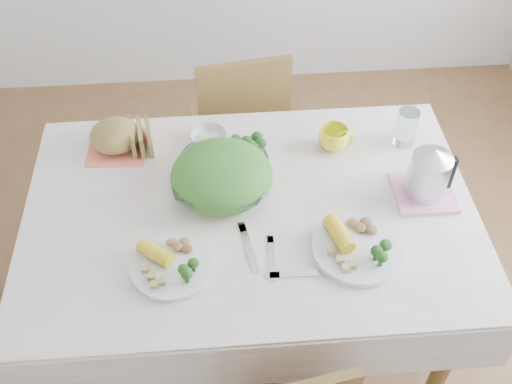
{
  "coord_description": "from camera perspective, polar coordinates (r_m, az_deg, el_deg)",
  "views": [
    {
      "loc": [
        -0.09,
        -1.32,
        2.24
      ],
      "look_at": [
        0.02,
        0.02,
        0.82
      ],
      "focal_mm": 42.0,
      "sensor_mm": 36.0,
      "label": 1
    }
  ],
  "objects": [
    {
      "name": "floor",
      "position": [
        2.61,
        -0.41,
        -12.83
      ],
      "size": [
        3.6,
        3.6,
        0.0
      ],
      "primitive_type": "plane",
      "color": "brown",
      "rests_on": "ground"
    },
    {
      "name": "dining_table",
      "position": [
        2.29,
        -0.46,
        -8.06
      ],
      "size": [
        1.4,
        0.9,
        0.75
      ],
      "primitive_type": "cube",
      "color": "brown",
      "rests_on": "floor"
    },
    {
      "name": "tablecloth",
      "position": [
        1.99,
        -0.53,
        -1.71
      ],
      "size": [
        1.5,
        1.0,
        0.01
      ],
      "primitive_type": "cube",
      "color": "#F1DED2",
      "rests_on": "dining_table"
    },
    {
      "name": "chair_far",
      "position": [
        2.79,
        -1.84,
        6.88
      ],
      "size": [
        0.46,
        0.46,
        0.9
      ],
      "primitive_type": "cube",
      "rotation": [
        0.0,
        0.0,
        3.29
      ],
      "color": "brown",
      "rests_on": "floor"
    },
    {
      "name": "salad_bowl",
      "position": [
        2.03,
        -3.25,
        1.11
      ],
      "size": [
        0.37,
        0.37,
        0.08
      ],
      "primitive_type": "imported",
      "rotation": [
        0.0,
        0.0,
        -0.17
      ],
      "color": "white",
      "rests_on": "tablecloth"
    },
    {
      "name": "dinner_plate_left",
      "position": [
        1.84,
        -7.99,
        -7.0
      ],
      "size": [
        0.35,
        0.35,
        0.02
      ],
      "primitive_type": "cylinder",
      "rotation": [
        0.0,
        0.0,
        0.56
      ],
      "color": "white",
      "rests_on": "tablecloth"
    },
    {
      "name": "dinner_plate_right",
      "position": [
        1.89,
        9.58,
        -5.35
      ],
      "size": [
        0.3,
        0.3,
        0.02
      ],
      "primitive_type": "cylinder",
      "rotation": [
        0.0,
        0.0,
        -0.06
      ],
      "color": "white",
      "rests_on": "tablecloth"
    },
    {
      "name": "broccoli_plate",
      "position": [
        2.17,
        -0.88,
        3.87
      ],
      "size": [
        0.25,
        0.25,
        0.02
      ],
      "primitive_type": "cylinder",
      "rotation": [
        0.0,
        0.0,
        -0.13
      ],
      "color": "beige",
      "rests_on": "tablecloth"
    },
    {
      "name": "napkin",
      "position": [
        2.26,
        -13.05,
        4.2
      ],
      "size": [
        0.22,
        0.22,
        0.0
      ],
      "primitive_type": "cube",
      "rotation": [
        0.0,
        0.0,
        -0.05
      ],
      "color": "#FD7A5D",
      "rests_on": "tablecloth"
    },
    {
      "name": "bread_loaf",
      "position": [
        2.22,
        -13.28,
        5.26
      ],
      "size": [
        0.18,
        0.17,
        0.11
      ],
      "primitive_type": "ellipsoid",
      "rotation": [
        0.0,
        0.0,
        0.01
      ],
      "color": "olive",
      "rests_on": "napkin"
    },
    {
      "name": "fruit_bowl",
      "position": [
        2.21,
        -4.51,
        5.12
      ],
      "size": [
        0.18,
        0.18,
        0.04
      ],
      "primitive_type": "imported",
      "rotation": [
        0.0,
        0.0,
        0.42
      ],
      "color": "white",
      "rests_on": "tablecloth"
    },
    {
      "name": "yellow_mug",
      "position": [
        2.19,
        7.41,
        5.1
      ],
      "size": [
        0.14,
        0.14,
        0.09
      ],
      "primitive_type": "imported",
      "rotation": [
        0.0,
        0.0,
        -0.28
      ],
      "color": "#FDF728",
      "rests_on": "tablecloth"
    },
    {
      "name": "glass_tumbler",
      "position": [
        2.25,
        14.07,
        5.82
      ],
      "size": [
        0.09,
        0.09,
        0.14
      ],
      "primitive_type": "cylinder",
      "rotation": [
        0.0,
        0.0,
        0.18
      ],
      "color": "white",
      "rests_on": "tablecloth"
    },
    {
      "name": "pink_tray",
      "position": [
        2.11,
        15.64,
        -0.02
      ],
      "size": [
        0.2,
        0.2,
        0.02
      ],
      "primitive_type": "cube",
      "rotation": [
        0.0,
        0.0,
        0.0
      ],
      "color": "#FF9BCA",
      "rests_on": "tablecloth"
    },
    {
      "name": "electric_kettle",
      "position": [
        2.03,
        16.26,
        2.17
      ],
      "size": [
        0.18,
        0.18,
        0.19
      ],
      "primitive_type": "cylinder",
      "rotation": [
        0.0,
        0.0,
        0.42
      ],
      "color": "#B2B5BA",
      "rests_on": "pink_tray"
    },
    {
      "name": "fork_left",
      "position": [
        1.88,
        -0.67,
        -5.37
      ],
      "size": [
        0.06,
        0.2,
        0.0
      ],
      "primitive_type": "cube",
      "rotation": [
        0.0,
        0.0,
        0.18
      ],
      "color": "silver",
      "rests_on": "tablecloth"
    },
    {
      "name": "fork_right",
      "position": [
        1.86,
        1.49,
        -6.32
      ],
      "size": [
        0.03,
        0.18,
        0.0
      ],
      "primitive_type": "cube",
      "rotation": [
        0.0,
        0.0,
        -0.05
      ],
      "color": "silver",
      "rests_on": "tablecloth"
    },
    {
      "name": "knife",
      "position": [
        1.83,
        4.41,
        -7.77
      ],
      "size": [
        0.2,
        0.03,
        0.0
      ],
      "primitive_type": "cube",
      "rotation": [
        0.0,
        0.0,
        1.55
      ],
      "color": "silver",
      "rests_on": "tablecloth"
    }
  ]
}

